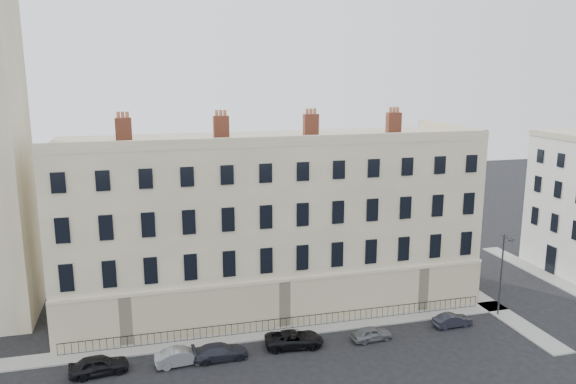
% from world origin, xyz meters
% --- Properties ---
extents(ground, '(160.00, 160.00, 0.00)m').
position_xyz_m(ground, '(0.00, 0.00, 0.00)').
color(ground, black).
rests_on(ground, ground).
extents(terrace, '(36.22, 12.22, 17.00)m').
position_xyz_m(terrace, '(-5.97, 11.97, 7.50)').
color(terrace, '#BBAA8B').
rests_on(terrace, ground).
extents(pavement_terrace, '(48.00, 2.00, 0.12)m').
position_xyz_m(pavement_terrace, '(-10.00, 5.00, 0.06)').
color(pavement_terrace, gray).
rests_on(pavement_terrace, ground).
extents(pavement_east_return, '(2.00, 24.00, 0.12)m').
position_xyz_m(pavement_east_return, '(13.00, 8.00, 0.06)').
color(pavement_east_return, gray).
rests_on(pavement_east_return, ground).
extents(pavement_adjacent, '(2.00, 20.00, 0.12)m').
position_xyz_m(pavement_adjacent, '(23.00, 10.00, 0.06)').
color(pavement_adjacent, gray).
rests_on(pavement_adjacent, ground).
extents(railings, '(35.00, 0.04, 0.96)m').
position_xyz_m(railings, '(-6.00, 5.40, 0.55)').
color(railings, black).
rests_on(railings, ground).
extents(car_a, '(4.18, 2.08, 1.37)m').
position_xyz_m(car_a, '(-20.36, 2.10, 0.68)').
color(car_a, black).
rests_on(car_a, ground).
extents(car_b, '(3.89, 1.73, 1.24)m').
position_xyz_m(car_b, '(-14.71, 1.98, 0.62)').
color(car_b, slate).
rests_on(car_b, ground).
extents(car_c, '(4.13, 1.78, 1.19)m').
position_xyz_m(car_c, '(-11.91, 2.00, 0.59)').
color(car_c, '#22242E').
rests_on(car_c, ground).
extents(car_d, '(4.69, 2.50, 1.25)m').
position_xyz_m(car_d, '(-6.14, 2.45, 0.63)').
color(car_d, black).
rests_on(car_d, ground).
extents(car_e, '(3.34, 1.57, 1.11)m').
position_xyz_m(car_e, '(0.00, 1.92, 0.55)').
color(car_e, slate).
rests_on(car_e, ground).
extents(car_f, '(3.32, 1.28, 1.08)m').
position_xyz_m(car_f, '(7.45, 2.48, 0.54)').
color(car_f, '#1F202A').
rests_on(car_f, ground).
extents(streetlamp, '(0.50, 1.55, 7.29)m').
position_xyz_m(streetlamp, '(12.44, 3.33, 4.04)').
color(streetlamp, '#313237').
rests_on(streetlamp, ground).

